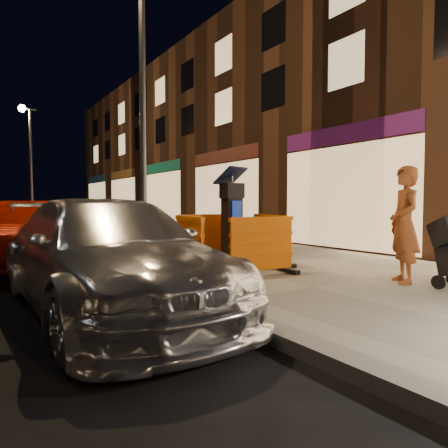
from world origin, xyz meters
TOP-DOWN VIEW (x-y plane):
  - ground_plane at (0.00, 0.00)m, footprint 120.00×120.00m
  - sidewalk at (3.00, 0.00)m, footprint 6.00×60.00m
  - kerb at (0.00, 0.00)m, footprint 0.30×60.00m
  - parking_kiosk at (1.73, 2.14)m, footprint 0.68×0.68m
  - barrier_front at (1.73, 1.19)m, footprint 1.38×0.65m
  - barrier_back at (1.73, 3.09)m, footprint 1.43×0.83m
  - barrier_kerbside at (0.78, 2.14)m, footprint 0.72×1.40m
  - barrier_bldgside at (2.68, 2.14)m, footprint 0.81×1.42m
  - car_silver at (-1.07, 0.96)m, footprint 2.19×5.20m
  - car_red at (-1.26, 5.49)m, footprint 2.25×4.70m
  - man at (3.23, -0.56)m, footprint 0.77×0.82m
  - street_lamp_mid at (0.25, 3.00)m, footprint 0.12×0.12m
  - street_lamp_far at (0.25, 18.00)m, footprint 0.12×0.12m

SIDE VIEW (x-z plane):
  - ground_plane at x=0.00m, z-range 0.00..0.00m
  - car_silver at x=-1.07m, z-range -0.75..0.75m
  - car_red at x=-1.26m, z-range -0.74..0.74m
  - sidewalk at x=3.00m, z-range 0.00..0.15m
  - kerb at x=0.00m, z-range 0.00..0.15m
  - barrier_front at x=1.73m, z-range 0.15..1.19m
  - barrier_back at x=1.73m, z-range 0.15..1.19m
  - barrier_kerbside at x=0.78m, z-range 0.15..1.19m
  - barrier_bldgside at x=2.68m, z-range 0.15..1.19m
  - parking_kiosk at x=1.73m, z-range 0.15..2.02m
  - man at x=3.23m, z-range 0.15..2.03m
  - street_lamp_mid at x=0.25m, z-range 0.15..6.15m
  - street_lamp_far at x=0.25m, z-range 0.15..6.15m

